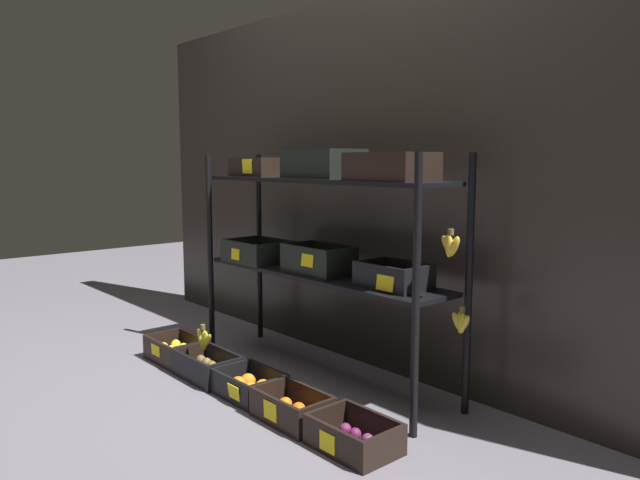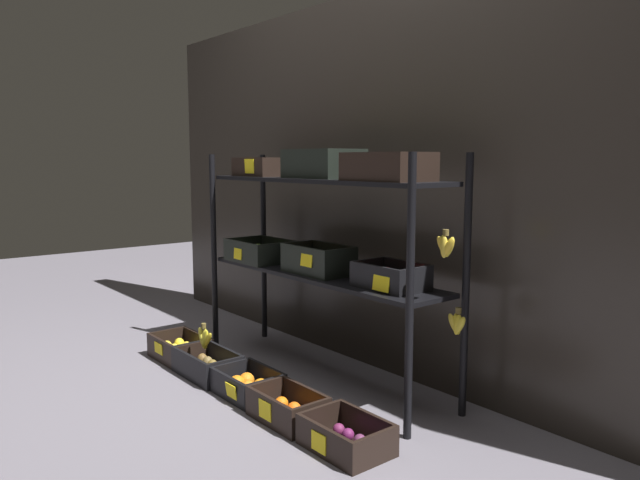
% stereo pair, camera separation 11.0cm
% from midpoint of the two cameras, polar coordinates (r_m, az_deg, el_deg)
% --- Properties ---
extents(ground_plane, '(10.00, 10.00, 0.00)m').
position_cam_midpoint_polar(ground_plane, '(3.14, 1.03, -12.58)').
color(ground_plane, slate).
extents(storefront_wall, '(3.90, 0.12, 1.92)m').
position_cam_midpoint_polar(storefront_wall, '(3.20, 6.16, 5.32)').
color(storefront_wall, '#2D2823').
rests_on(storefront_wall, ground_plane).
extents(display_rack, '(1.61, 0.37, 1.13)m').
position_cam_midpoint_polar(display_rack, '(2.95, 1.18, 1.45)').
color(display_rack, black).
rests_on(display_rack, ground_plane).
extents(crate_ground_lemon, '(0.34, 0.24, 0.13)m').
position_cam_midpoint_polar(crate_ground_lemon, '(3.45, -12.05, -10.02)').
color(crate_ground_lemon, black).
rests_on(crate_ground_lemon, ground_plane).
extents(crate_ground_kiwi, '(0.38, 0.21, 0.13)m').
position_cam_midpoint_polar(crate_ground_kiwi, '(3.16, -9.48, -11.59)').
color(crate_ground_kiwi, black).
rests_on(crate_ground_kiwi, ground_plane).
extents(crate_ground_orange, '(0.31, 0.24, 0.12)m').
position_cam_midpoint_polar(crate_ground_orange, '(2.90, -5.67, -13.37)').
color(crate_ground_orange, black).
rests_on(crate_ground_orange, ground_plane).
extents(crate_ground_tangerine, '(0.33, 0.21, 0.13)m').
position_cam_midpoint_polar(crate_ground_tangerine, '(2.63, -1.81, -15.58)').
color(crate_ground_tangerine, black).
rests_on(crate_ground_tangerine, ground_plane).
extents(crate_ground_plum, '(0.33, 0.23, 0.12)m').
position_cam_midpoint_polar(crate_ground_plum, '(2.40, 3.83, -18.05)').
color(crate_ground_plum, black).
rests_on(crate_ground_plum, ground_plane).
extents(banana_bunch_loose, '(0.15, 0.04, 0.14)m').
position_cam_midpoint_polar(banana_bunch_loose, '(3.14, -9.75, -9.04)').
color(banana_bunch_loose, brown).
rests_on(banana_bunch_loose, crate_ground_kiwi).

